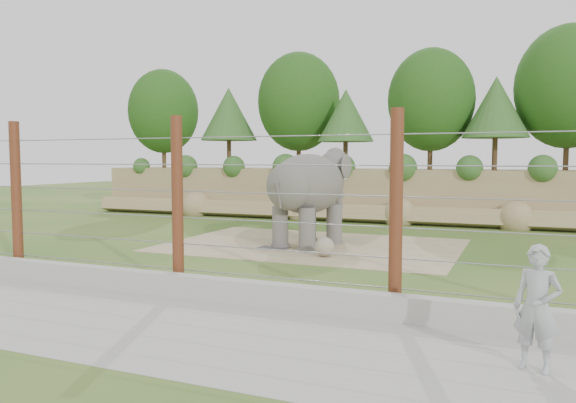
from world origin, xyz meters
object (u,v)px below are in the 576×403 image
at_px(elephant, 308,198).
at_px(zookeeper, 537,308).
at_px(stone_ball, 325,247).
at_px(barrier_fence, 177,204).

distance_m(elephant, zookeeper, 11.92).
relative_size(stone_ball, zookeeper, 0.33).
relative_size(stone_ball, barrier_fence, 0.03).
bearing_deg(stone_ball, barrier_fence, -106.94).
height_order(stone_ball, barrier_fence, barrier_fence).
xyz_separation_m(elephant, zookeeper, (7.11, -9.53, -0.76)).
height_order(barrier_fence, zookeeper, barrier_fence).
bearing_deg(barrier_fence, elephant, 87.03).
bearing_deg(zookeeper, stone_ball, 145.12).
xyz_separation_m(stone_ball, zookeeper, (5.83, -7.63, 0.59)).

